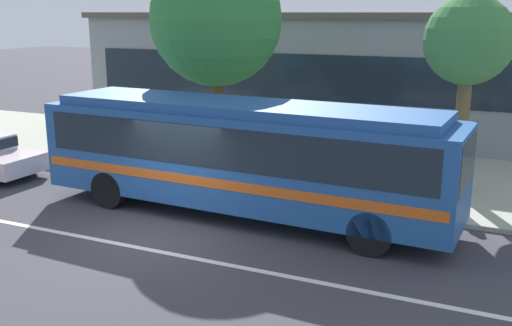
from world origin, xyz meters
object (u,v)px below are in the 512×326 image
Objects in this scene: transit_bus at (242,151)px; pedestrian_walking_along_curb at (416,167)px; street_tree_near_stop at (216,20)px; street_tree_mid_block at (469,43)px; pedestrian_waiting_near_sign at (447,165)px.

pedestrian_walking_along_curb is at bearing 33.78° from transit_bus.
street_tree_near_stop is (-6.45, 0.90, 3.76)m from pedestrian_walking_along_curb.
street_tree_mid_block is (7.37, 0.67, -0.57)m from street_tree_near_stop.
transit_bus is at bearing -139.02° from street_tree_mid_block.
street_tree_near_stop reaches higher than street_tree_mid_block.
pedestrian_walking_along_curb is 0.30× the size of street_tree_mid_block.
pedestrian_waiting_near_sign is at bearing 32.31° from transit_bus.
transit_bus is 5.36m from street_tree_near_stop.
pedestrian_waiting_near_sign is 1.06× the size of pedestrian_walking_along_curb.
street_tree_near_stop reaches higher than pedestrian_walking_along_curb.
transit_bus is 2.00× the size of street_tree_mid_block.
pedestrian_walking_along_curb is at bearing -7.95° from street_tree_near_stop.
transit_bus is at bearing -146.22° from pedestrian_walking_along_curb.
pedestrian_walking_along_curb is 0.24× the size of street_tree_near_stop.
street_tree_near_stop is 1.25× the size of street_tree_mid_block.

